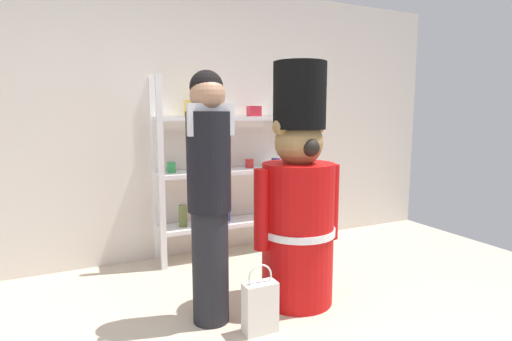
% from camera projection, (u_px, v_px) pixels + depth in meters
% --- Properties ---
extents(back_wall, '(6.40, 0.12, 2.60)m').
position_uv_depth(back_wall, '(160.00, 123.00, 3.80)').
color(back_wall, silver).
rests_on(back_wall, ground_plane).
extents(merchandise_shelf, '(1.38, 0.35, 1.71)m').
position_uv_depth(merchandise_shelf, '(225.00, 168.00, 3.91)').
color(merchandise_shelf, white).
rests_on(merchandise_shelf, ground_plane).
extents(teddy_bear_guard, '(0.70, 0.54, 1.74)m').
position_uv_depth(teddy_bear_guard, '(298.00, 202.00, 2.90)').
color(teddy_bear_guard, red).
rests_on(teddy_bear_guard, ground_plane).
extents(person_shopper, '(0.30, 0.28, 1.65)m').
position_uv_depth(person_shopper, '(209.00, 189.00, 2.58)').
color(person_shopper, black).
rests_on(person_shopper, ground_plane).
extents(shopping_bag, '(0.22, 0.11, 0.45)m').
position_uv_depth(shopping_bag, '(260.00, 306.00, 2.54)').
color(shopping_bag, silver).
rests_on(shopping_bag, ground_plane).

